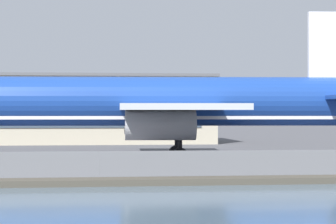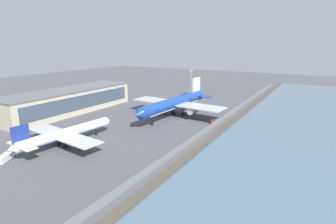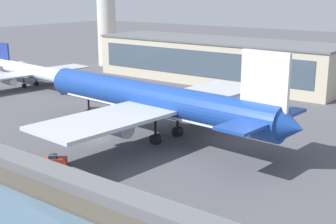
{
  "view_description": "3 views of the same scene",
  "coord_description": "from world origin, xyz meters",
  "px_view_note": "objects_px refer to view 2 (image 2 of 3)",
  "views": [
    {
      "loc": [
        -2.66,
        -82.42,
        5.85
      ],
      "look_at": [
        8.76,
        7.01,
        5.62
      ],
      "focal_mm": 85.0,
      "sensor_mm": 36.0,
      "label": 1
    },
    {
      "loc": [
        -103.57,
        -53.98,
        34.41
      ],
      "look_at": [
        1.35,
        8.05,
        3.3
      ],
      "focal_mm": 28.0,
      "sensor_mm": 36.0,
      "label": 2
    },
    {
      "loc": [
        58.03,
        -54.61,
        25.29
      ],
      "look_at": [
        5.25,
        13.72,
        2.95
      ],
      "focal_mm": 50.0,
      "sensor_mm": 36.0,
      "label": 3
    }
  ],
  "objects_px": {
    "apron_light_mast_apron_west": "(191,85)",
    "cargo_jet_blue": "(175,103)",
    "ops_van": "(5,158)",
    "baggage_tug": "(212,122)",
    "passenger_jet_white": "(66,134)"
  },
  "relations": [
    {
      "from": "baggage_tug",
      "to": "ops_van",
      "type": "bearing_deg",
      "value": 150.95
    },
    {
      "from": "cargo_jet_blue",
      "to": "apron_light_mast_apron_west",
      "type": "relative_size",
      "value": 2.86
    },
    {
      "from": "baggage_tug",
      "to": "cargo_jet_blue",
      "type": "bearing_deg",
      "value": 83.02
    },
    {
      "from": "ops_van",
      "to": "cargo_jet_blue",
      "type": "bearing_deg",
      "value": -14.33
    },
    {
      "from": "ops_van",
      "to": "apron_light_mast_apron_west",
      "type": "xyz_separation_m",
      "value": [
        104.15,
        -12.11,
        10.1
      ]
    },
    {
      "from": "cargo_jet_blue",
      "to": "baggage_tug",
      "type": "relative_size",
      "value": 16.7
    },
    {
      "from": "passenger_jet_white",
      "to": "apron_light_mast_apron_west",
      "type": "relative_size",
      "value": 1.98
    },
    {
      "from": "baggage_tug",
      "to": "passenger_jet_white",
      "type": "bearing_deg",
      "value": 146.08
    },
    {
      "from": "apron_light_mast_apron_west",
      "to": "cargo_jet_blue",
      "type": "bearing_deg",
      "value": -168.24
    },
    {
      "from": "baggage_tug",
      "to": "ops_van",
      "type": "height_order",
      "value": "ops_van"
    },
    {
      "from": "ops_van",
      "to": "baggage_tug",
      "type": "bearing_deg",
      "value": -29.05
    },
    {
      "from": "ops_van",
      "to": "apron_light_mast_apron_west",
      "type": "relative_size",
      "value": 0.28
    },
    {
      "from": "cargo_jet_blue",
      "to": "baggage_tug",
      "type": "bearing_deg",
      "value": -96.98
    },
    {
      "from": "cargo_jet_blue",
      "to": "ops_van",
      "type": "relative_size",
      "value": 10.38
    },
    {
      "from": "baggage_tug",
      "to": "apron_light_mast_apron_west",
      "type": "distance_m",
      "value": 44.5
    }
  ]
}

